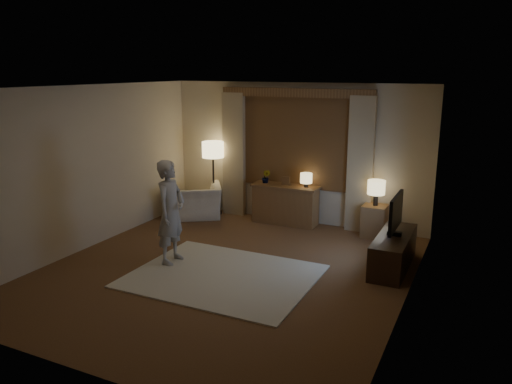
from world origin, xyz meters
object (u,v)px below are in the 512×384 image
Objects in this scene: armchair at (195,201)px; person at (171,212)px; tv_stand at (393,252)px; sideboard at (285,205)px; side_table at (374,221)px.

person is (0.96, -2.16, 0.47)m from armchair.
armchair is 2.41m from person.
person is at bearing -158.09° from tv_stand.
armchair is 4.10m from tv_stand.
sideboard is 2.70m from person.
armchair reaches higher than tv_stand.
armchair is (-1.75, -0.39, -0.03)m from sideboard.
side_table is at bearing 113.65° from tv_stand.
side_table is 1.40m from tv_stand.
sideboard is at bearing 149.34° from tv_stand.
armchair is at bearing 20.52° from person.
person is (-0.78, -2.55, 0.44)m from sideboard.
tv_stand is 3.31m from person.
sideboard is 2.61m from tv_stand.
armchair is at bearing -174.39° from side_table.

